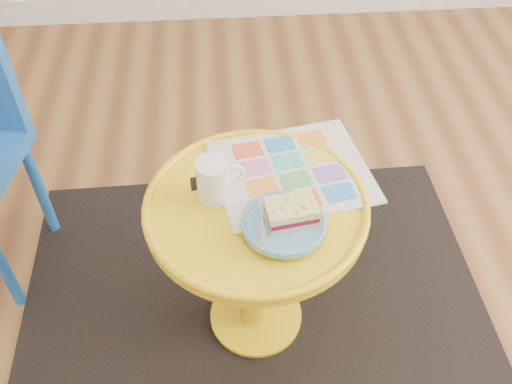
{
  "coord_description": "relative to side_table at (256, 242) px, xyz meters",
  "views": [
    {
      "loc": [
        -0.29,
        -0.5,
        1.4
      ],
      "look_at": [
        -0.22,
        0.34,
        0.51
      ],
      "focal_mm": 40.0,
      "sensor_mm": 36.0,
      "label": 1
    }
  ],
  "objects": [
    {
      "name": "room_walls",
      "position": [
        -0.77,
        0.66,
        -0.28
      ],
      "size": [
        4.0,
        4.0,
        4.0
      ],
      "color": "silver",
      "rests_on": "ground"
    },
    {
      "name": "rug",
      "position": [
        0.0,
        0.0,
        -0.34
      ],
      "size": [
        1.32,
        1.12,
        0.01
      ],
      "primitive_type": "cube",
      "rotation": [
        0.0,
        0.0,
        0.02
      ],
      "color": "black",
      "rests_on": "ground"
    },
    {
      "name": "side_table",
      "position": [
        0.0,
        0.0,
        0.0
      ],
      "size": [
        0.5,
        0.5,
        0.47
      ],
      "color": "yellow",
      "rests_on": "ground"
    },
    {
      "name": "newspaper",
      "position": [
        0.09,
        0.09,
        0.14
      ],
      "size": [
        0.4,
        0.35,
        0.01
      ],
      "primitive_type": "cube",
      "rotation": [
        0.0,
        0.0,
        0.19
      ],
      "color": "silver",
      "rests_on": "side_table"
    },
    {
      "name": "mug",
      "position": [
        -0.09,
        0.03,
        0.19
      ],
      "size": [
        0.11,
        0.08,
        0.1
      ],
      "rotation": [
        0.0,
        0.0,
        0.21
      ],
      "color": "white",
      "rests_on": "side_table"
    },
    {
      "name": "plate",
      "position": [
        0.05,
        -0.08,
        0.15
      ],
      "size": [
        0.18,
        0.18,
        0.02
      ],
      "color": "#5A9DBF",
      "rests_on": "newspaper"
    },
    {
      "name": "cake_slice",
      "position": [
        0.07,
        -0.07,
        0.18
      ],
      "size": [
        0.11,
        0.08,
        0.05
      ],
      "rotation": [
        0.0,
        0.0,
        0.16
      ],
      "color": "#D3BC8C",
      "rests_on": "plate"
    },
    {
      "name": "fork",
      "position": [
        0.01,
        -0.07,
        0.16
      ],
      "size": [
        0.03,
        0.14,
        0.0
      ],
      "rotation": [
        0.0,
        0.0,
        -0.08
      ],
      "color": "silver",
      "rests_on": "plate"
    }
  ]
}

